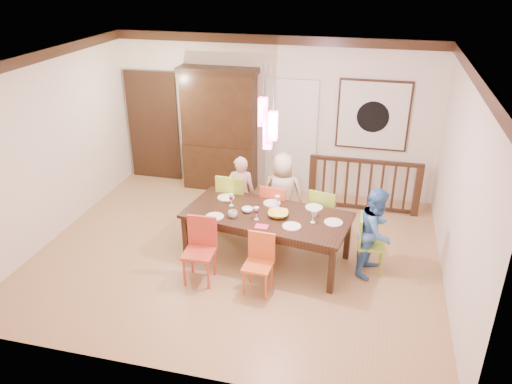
% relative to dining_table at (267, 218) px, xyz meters
% --- Properties ---
extents(floor, '(6.00, 6.00, 0.00)m').
position_rel_dining_table_xyz_m(floor, '(-0.46, 0.02, -0.68)').
color(floor, tan).
rests_on(floor, ground).
extents(ceiling, '(6.00, 6.00, 0.00)m').
position_rel_dining_table_xyz_m(ceiling, '(-0.46, 0.02, 2.22)').
color(ceiling, white).
rests_on(ceiling, wall_back).
extents(wall_back, '(6.00, 0.00, 6.00)m').
position_rel_dining_table_xyz_m(wall_back, '(-0.46, 2.52, 0.77)').
color(wall_back, silver).
rests_on(wall_back, floor).
extents(wall_left, '(0.00, 5.00, 5.00)m').
position_rel_dining_table_xyz_m(wall_left, '(-3.46, 0.02, 0.77)').
color(wall_left, silver).
rests_on(wall_left, floor).
extents(wall_right, '(0.00, 5.00, 5.00)m').
position_rel_dining_table_xyz_m(wall_right, '(2.54, 0.02, 0.77)').
color(wall_right, silver).
rests_on(wall_right, floor).
extents(crown_molding, '(6.00, 5.00, 0.16)m').
position_rel_dining_table_xyz_m(crown_molding, '(-0.46, 0.02, 2.14)').
color(crown_molding, black).
rests_on(crown_molding, wall_back).
extents(panel_door, '(1.04, 0.07, 2.24)m').
position_rel_dining_table_xyz_m(panel_door, '(-2.86, 2.47, 0.37)').
color(panel_door, black).
rests_on(panel_door, wall_back).
extents(white_doorway, '(0.97, 0.05, 2.22)m').
position_rel_dining_table_xyz_m(white_doorway, '(-0.11, 2.48, 0.37)').
color(white_doorway, silver).
rests_on(white_doorway, wall_back).
extents(painting, '(1.25, 0.06, 1.25)m').
position_rel_dining_table_xyz_m(painting, '(1.34, 2.48, 0.92)').
color(painting, black).
rests_on(painting, wall_back).
extents(pendant_cluster, '(0.27, 0.21, 1.14)m').
position_rel_dining_table_xyz_m(pendant_cluster, '(0.00, -0.00, 1.43)').
color(pendant_cluster, '#FF4C84').
rests_on(pendant_cluster, ceiling).
extents(dining_table, '(2.51, 1.43, 0.75)m').
position_rel_dining_table_xyz_m(dining_table, '(0.00, 0.00, 0.00)').
color(dining_table, black).
rests_on(dining_table, floor).
extents(chair_far_left, '(0.48, 0.48, 1.02)m').
position_rel_dining_table_xyz_m(chair_far_left, '(-0.72, 0.75, -0.09)').
color(chair_far_left, '#A5CD35').
rests_on(chair_far_left, floor).
extents(chair_far_mid, '(0.48, 0.48, 0.93)m').
position_rel_dining_table_xyz_m(chair_far_mid, '(0.00, 0.70, -0.14)').
color(chair_far_mid, '#D74624').
rests_on(chair_far_mid, floor).
extents(chair_far_right, '(0.51, 0.51, 0.94)m').
position_rel_dining_table_xyz_m(chair_far_right, '(0.77, 0.71, -0.14)').
color(chair_far_right, '#87A82D').
rests_on(chair_far_right, floor).
extents(chair_near_left, '(0.43, 0.43, 0.92)m').
position_rel_dining_table_xyz_m(chair_near_left, '(-0.77, -0.78, -0.15)').
color(chair_near_left, '#BE3D28').
rests_on(chair_near_left, floor).
extents(chair_near_mid, '(0.39, 0.39, 0.82)m').
position_rel_dining_table_xyz_m(chair_near_mid, '(0.07, -0.83, -0.20)').
color(chair_near_mid, '#DA5B25').
rests_on(chair_near_mid, floor).
extents(chair_end_right, '(0.39, 0.39, 0.84)m').
position_rel_dining_table_xyz_m(chair_end_right, '(1.51, 0.07, -0.19)').
color(chair_end_right, '#96BF36').
rests_on(chair_end_right, floor).
extents(china_hutch, '(1.47, 0.46, 2.33)m').
position_rel_dining_table_xyz_m(china_hutch, '(-1.45, 2.32, 0.49)').
color(china_hutch, black).
rests_on(china_hutch, floor).
extents(balustrade, '(1.94, 0.12, 0.96)m').
position_rel_dining_table_xyz_m(balustrade, '(1.31, 1.97, -0.18)').
color(balustrade, black).
rests_on(balustrade, floor).
extents(person_far_left, '(0.52, 0.39, 1.28)m').
position_rel_dining_table_xyz_m(person_far_left, '(-0.61, 0.80, -0.04)').
color(person_far_left, beige).
rests_on(person_far_left, floor).
extents(person_far_mid, '(0.71, 0.50, 1.37)m').
position_rel_dining_table_xyz_m(person_far_mid, '(0.06, 0.87, 0.01)').
color(person_far_mid, '#BEB090').
rests_on(person_far_mid, floor).
extents(person_end_right, '(0.67, 0.76, 1.30)m').
position_rel_dining_table_xyz_m(person_end_right, '(1.55, 0.04, -0.03)').
color(person_end_right, '#467DC5').
rests_on(person_end_right, floor).
extents(serving_bowl, '(0.33, 0.33, 0.07)m').
position_rel_dining_table_xyz_m(serving_bowl, '(0.17, -0.04, 0.11)').
color(serving_bowl, gold).
rests_on(serving_bowl, dining_table).
extents(small_bowl, '(0.18, 0.18, 0.05)m').
position_rel_dining_table_xyz_m(small_bowl, '(-0.29, 0.00, 0.10)').
color(small_bowl, white).
rests_on(small_bowl, dining_table).
extents(cup_left, '(0.15, 0.15, 0.10)m').
position_rel_dining_table_xyz_m(cup_left, '(-0.45, -0.22, 0.13)').
color(cup_left, silver).
rests_on(cup_left, dining_table).
extents(cup_right, '(0.11, 0.11, 0.08)m').
position_rel_dining_table_xyz_m(cup_right, '(0.68, 0.10, 0.12)').
color(cup_right, silver).
rests_on(cup_right, dining_table).
extents(plate_far_left, '(0.26, 0.26, 0.01)m').
position_rel_dining_table_xyz_m(plate_far_left, '(-0.73, 0.36, 0.08)').
color(plate_far_left, white).
rests_on(plate_far_left, dining_table).
extents(plate_far_mid, '(0.26, 0.26, 0.01)m').
position_rel_dining_table_xyz_m(plate_far_mid, '(-0.00, 0.34, 0.08)').
color(plate_far_mid, white).
rests_on(plate_far_mid, dining_table).
extents(plate_far_right, '(0.26, 0.26, 0.01)m').
position_rel_dining_table_xyz_m(plate_far_right, '(0.63, 0.35, 0.08)').
color(plate_far_right, white).
rests_on(plate_far_right, dining_table).
extents(plate_near_left, '(0.26, 0.26, 0.01)m').
position_rel_dining_table_xyz_m(plate_near_left, '(-0.71, -0.27, 0.08)').
color(plate_near_left, white).
rests_on(plate_near_left, dining_table).
extents(plate_near_mid, '(0.26, 0.26, 0.01)m').
position_rel_dining_table_xyz_m(plate_near_mid, '(0.41, -0.29, 0.08)').
color(plate_near_mid, white).
rests_on(plate_near_mid, dining_table).
extents(plate_end_right, '(0.26, 0.26, 0.01)m').
position_rel_dining_table_xyz_m(plate_end_right, '(0.96, -0.04, 0.08)').
color(plate_end_right, white).
rests_on(plate_end_right, dining_table).
extents(wine_glass_a, '(0.08, 0.08, 0.19)m').
position_rel_dining_table_xyz_m(wine_glass_a, '(-0.58, 0.13, 0.17)').
color(wine_glass_a, '#590C19').
rests_on(wine_glass_a, dining_table).
extents(wine_glass_b, '(0.08, 0.08, 0.19)m').
position_rel_dining_table_xyz_m(wine_glass_b, '(0.10, 0.23, 0.17)').
color(wine_glass_b, silver).
rests_on(wine_glass_b, dining_table).
extents(wine_glass_c, '(0.08, 0.08, 0.19)m').
position_rel_dining_table_xyz_m(wine_glass_c, '(-0.11, -0.20, 0.17)').
color(wine_glass_c, '#590C19').
rests_on(wine_glass_c, dining_table).
extents(wine_glass_d, '(0.08, 0.08, 0.19)m').
position_rel_dining_table_xyz_m(wine_glass_d, '(0.68, -0.09, 0.17)').
color(wine_glass_d, silver).
rests_on(wine_glass_d, dining_table).
extents(napkin, '(0.18, 0.14, 0.01)m').
position_rel_dining_table_xyz_m(napkin, '(0.02, -0.40, 0.08)').
color(napkin, '#D83359').
rests_on(napkin, dining_table).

